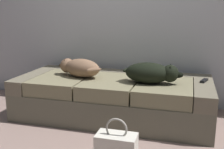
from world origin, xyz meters
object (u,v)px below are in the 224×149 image
at_px(dog_dark, 152,73).
at_px(handbag, 116,148).
at_px(couch, 113,97).
at_px(dog_tan, 79,68).
at_px(tv_remote, 204,81).

distance_m(dog_dark, handbag, 0.96).
bearing_deg(couch, dog_dark, -13.96).
bearing_deg(handbag, dog_tan, 126.67).
distance_m(tv_remote, handbag, 1.30).
height_order(dog_tan, handbag, dog_tan).
xyz_separation_m(couch, tv_remote, (0.97, 0.10, 0.24)).
bearing_deg(tv_remote, couch, -154.70).
xyz_separation_m(dog_tan, handbag, (0.68, -0.91, -0.43)).
distance_m(dog_tan, dog_dark, 0.83).
relative_size(dog_tan, dog_dark, 0.94).
xyz_separation_m(dog_tan, dog_dark, (0.83, -0.07, 0.00)).
xyz_separation_m(dog_dark, tv_remote, (0.53, 0.21, -0.10)).
bearing_deg(dog_tan, dog_dark, -4.84).
relative_size(dog_tan, handbag, 1.57).
relative_size(couch, tv_remote, 14.20).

